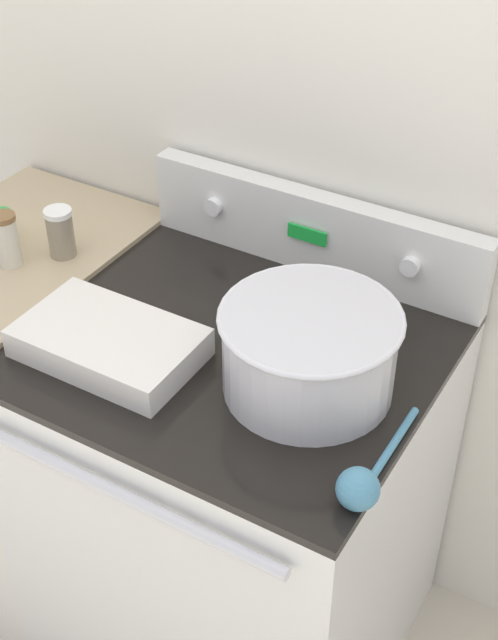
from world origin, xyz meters
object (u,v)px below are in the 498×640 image
Objects in this scene: spice_jar_brown_cap at (7,240)px; casserole_dish at (109,341)px; spice_jar_green_cap at (2,227)px; spice_jar_white_cap at (60,232)px; mixing_bowl at (309,348)px; ladle at (362,485)px.

casserole_dish is at bearing -19.18° from spice_jar_brown_cap.
casserole_dish is at bearing -22.92° from spice_jar_green_cap.
spice_jar_white_cap is at bearing 143.84° from casserole_dish.
mixing_bowl is at bearing -9.06° from spice_jar_white_cap.
casserole_dish is 0.48m from spice_jar_green_cap.
spice_jar_brown_cap reaches higher than spice_jar_green_cap.
casserole_dish is 4.38× the size of spice_jar_green_cap.
spice_jar_white_cap is (-0.30, 0.22, 0.03)m from casserole_dish.
mixing_bowl reaches higher than spice_jar_brown_cap.
spice_jar_green_cap is (-0.44, 0.19, 0.02)m from casserole_dish.
ladle is (0.57, -0.09, -0.00)m from casserole_dish.
spice_jar_white_cap is 0.11m from spice_jar_brown_cap.
spice_jar_white_cap reaches higher than casserole_dish.
spice_jar_green_cap reaches higher than casserole_dish.
mixing_bowl reaches higher than spice_jar_white_cap.
spice_jar_brown_cap is at bearing 167.13° from ladle.
spice_jar_brown_cap is (-0.94, 0.21, 0.04)m from ladle.
spice_jar_brown_cap is at bearing -130.44° from spice_jar_white_cap.
spice_jar_white_cap is (-0.86, 0.30, 0.04)m from ladle.
ladle is 3.59× the size of spice_jar_green_cap.
ladle is 0.91m from spice_jar_white_cap.
casserole_dish is (-0.37, -0.11, -0.06)m from mixing_bowl.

